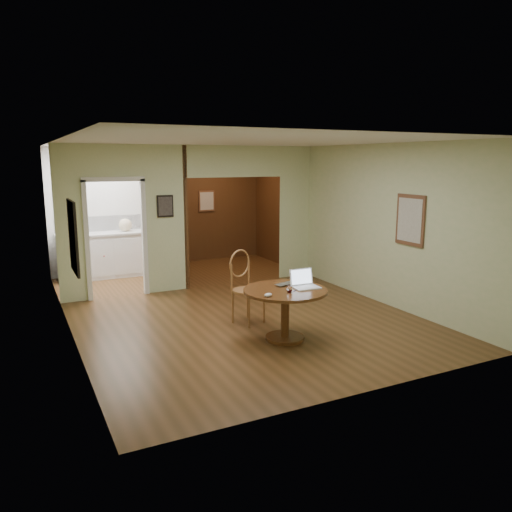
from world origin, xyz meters
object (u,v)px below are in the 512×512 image
open_laptop (304,283)px  dining_table (285,302)px  chair (245,282)px  closed_laptop (288,285)px

open_laptop → dining_table: bearing=179.2°
chair → closed_laptop: size_ratio=3.57×
open_laptop → chair: bearing=117.7°
dining_table → chair: size_ratio=1.03×
chair → closed_laptop: 0.84m
open_laptop → closed_laptop: (-0.16, 0.17, -0.05)m
dining_table → closed_laptop: bearing=51.7°
dining_table → closed_laptop: closed_laptop is taller
closed_laptop → dining_table: bearing=-144.8°
dining_table → open_laptop: (0.29, -0.01, 0.25)m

